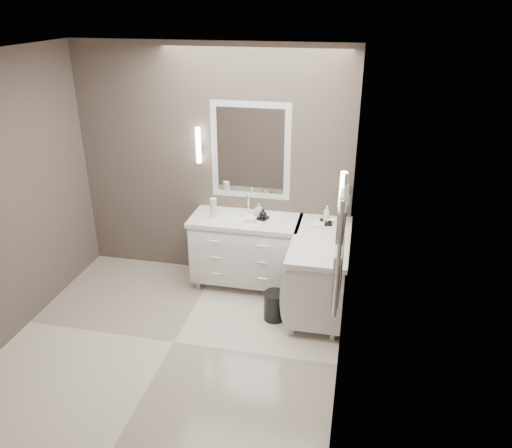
% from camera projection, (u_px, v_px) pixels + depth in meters
% --- Properties ---
extents(floor, '(3.20, 3.00, 0.01)m').
position_uv_depth(floor, '(174.00, 342.00, 4.93)').
color(floor, beige).
rests_on(floor, ground).
extents(ceiling, '(3.20, 3.00, 0.01)m').
position_uv_depth(ceiling, '(150.00, 55.00, 3.80)').
color(ceiling, white).
rests_on(ceiling, wall_back).
extents(wall_back, '(3.20, 0.01, 2.70)m').
position_uv_depth(wall_back, '(212.00, 165.00, 5.70)').
color(wall_back, '#544943').
rests_on(wall_back, floor).
extents(wall_front, '(3.20, 0.01, 2.70)m').
position_uv_depth(wall_front, '(71.00, 315.00, 3.03)').
color(wall_front, '#544943').
rests_on(wall_front, floor).
extents(wall_left, '(0.01, 3.00, 2.70)m').
position_uv_depth(wall_left, '(2.00, 203.00, 4.67)').
color(wall_left, '#544943').
rests_on(wall_left, floor).
extents(wall_right, '(0.01, 3.00, 2.70)m').
position_uv_depth(wall_right, '(349.00, 234.00, 4.06)').
color(wall_right, '#544943').
rests_on(wall_right, floor).
extents(vanity_back, '(1.24, 0.59, 0.97)m').
position_uv_depth(vanity_back, '(246.00, 247.00, 5.73)').
color(vanity_back, white).
rests_on(vanity_back, floor).
extents(vanity_right, '(0.59, 1.24, 0.97)m').
position_uv_depth(vanity_right, '(319.00, 269.00, 5.27)').
color(vanity_right, white).
rests_on(vanity_right, floor).
extents(mirror_back, '(0.90, 0.02, 1.10)m').
position_uv_depth(mirror_back, '(250.00, 151.00, 5.52)').
color(mirror_back, white).
rests_on(mirror_back, wall_back).
extents(mirror_right, '(0.02, 0.90, 1.10)m').
position_uv_depth(mirror_right, '(352.00, 178.00, 4.69)').
color(mirror_right, white).
rests_on(mirror_right, wall_right).
extents(sconce_back, '(0.06, 0.06, 0.40)m').
position_uv_depth(sconce_back, '(198.00, 146.00, 5.56)').
color(sconce_back, white).
rests_on(sconce_back, wall_back).
extents(sconce_right, '(0.06, 0.06, 0.40)m').
position_uv_depth(sconce_right, '(343.00, 196.00, 4.17)').
color(sconce_right, white).
rests_on(sconce_right, wall_right).
extents(towel_bar_corner, '(0.03, 0.22, 0.30)m').
position_uv_depth(towel_bar_corner, '(346.00, 199.00, 5.38)').
color(towel_bar_corner, white).
rests_on(towel_bar_corner, wall_right).
extents(towel_ladder, '(0.06, 0.58, 0.90)m').
position_uv_depth(towel_ladder, '(340.00, 251.00, 3.70)').
color(towel_ladder, white).
rests_on(towel_ladder, wall_right).
extents(waste_bin, '(0.30, 0.30, 0.32)m').
position_uv_depth(waste_bin, '(274.00, 306.00, 5.22)').
color(waste_bin, black).
rests_on(waste_bin, floor).
extents(amenity_tray_back, '(0.19, 0.16, 0.02)m').
position_uv_depth(amenity_tray_back, '(261.00, 218.00, 5.56)').
color(amenity_tray_back, black).
rests_on(amenity_tray_back, vanity_back).
extents(amenity_tray_right, '(0.15, 0.18, 0.02)m').
position_uv_depth(amenity_tray_right, '(326.00, 222.00, 5.45)').
color(amenity_tray_right, black).
rests_on(amenity_tray_right, vanity_right).
extents(water_bottle, '(0.10, 0.10, 0.22)m').
position_uv_depth(water_bottle, '(213.00, 208.00, 5.58)').
color(water_bottle, silver).
rests_on(water_bottle, vanity_back).
extents(soap_bottle_a, '(0.08, 0.09, 0.15)m').
position_uv_depth(soap_bottle_a, '(259.00, 210.00, 5.55)').
color(soap_bottle_a, white).
rests_on(soap_bottle_a, amenity_tray_back).
extents(soap_bottle_b, '(0.11, 0.11, 0.11)m').
position_uv_depth(soap_bottle_b, '(263.00, 213.00, 5.50)').
color(soap_bottle_b, black).
rests_on(soap_bottle_b, amenity_tray_back).
extents(soap_bottle_c, '(0.09, 0.09, 0.18)m').
position_uv_depth(soap_bottle_c, '(327.00, 214.00, 5.41)').
color(soap_bottle_c, white).
rests_on(soap_bottle_c, amenity_tray_right).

